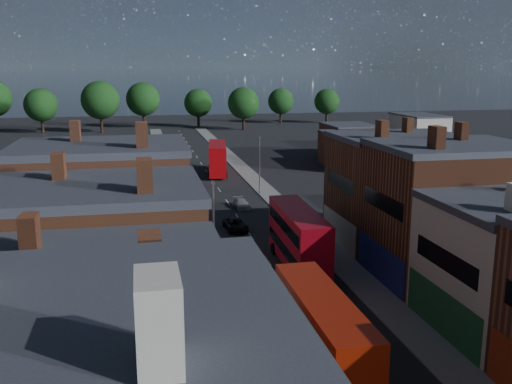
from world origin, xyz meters
name	(u,v)px	position (x,y,z in m)	size (l,w,h in m)	color
pavement_west	(182,215)	(-6.50, 50.00, 0.06)	(3.00, 200.00, 0.12)	gray
pavement_east	(286,210)	(6.50, 50.00, 0.06)	(3.00, 200.00, 0.12)	gray
lamp_post_2	(214,220)	(-5.20, 30.00, 4.70)	(0.25, 0.70, 8.12)	slate
lamp_post_3	(260,161)	(5.20, 60.00, 4.70)	(0.25, 0.70, 8.12)	slate
bus_0	(322,336)	(-1.54, 11.26, 2.73)	(2.98, 11.71, 5.05)	#B1200A
bus_1	(298,237)	(2.28, 29.76, 2.85)	(3.33, 12.30, 5.29)	red
bus_2	(217,158)	(1.50, 76.39, 2.80)	(4.27, 12.28, 5.19)	#AA070B
car_2	(236,225)	(-1.20, 42.55, 0.64)	(2.13, 4.62, 1.28)	black
car_3	(241,204)	(1.20, 52.37, 0.59)	(1.65, 4.06, 1.18)	#BABABA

